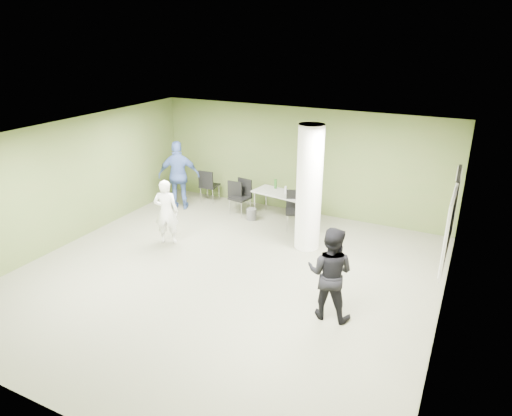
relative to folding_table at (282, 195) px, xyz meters
The scene contains 17 objects.
floor 3.33m from the folding_table, 87.00° to the right, with size 8.00×8.00×0.00m, color #585A47.
ceiling 3.90m from the folding_table, 87.00° to the right, with size 8.00×8.00×0.00m, color white.
wall_back 1.05m from the folding_table, 77.00° to the left, with size 8.00×0.02×2.80m, color #4A5F2C.
wall_left 5.08m from the folding_table, 139.58° to the right, with size 0.02×8.00×2.80m, color #4A5F2C.
wall_right_cream 5.34m from the folding_table, 38.02° to the right, with size 0.02×8.00×2.80m, color beige.
column 1.87m from the folding_table, 47.12° to the right, with size 0.56×0.56×2.80m, color silver.
whiteboard 4.66m from the folding_table, 26.73° to the right, with size 0.05×2.30×1.30m.
wall_clock 4.88m from the folding_table, 26.72° to the right, with size 0.06×0.32×0.32m.
folding_table is the anchor object (origin of this frame).
wastebasket 0.94m from the folding_table, 149.61° to the right, with size 0.26×0.26×0.30m, color #4C4C4C.
chair_back_left 2.40m from the folding_table, behind, with size 0.50×0.50×0.94m.
chair_back_right 1.31m from the folding_table, behind, with size 0.44×0.44×0.88m.
chair_table_left 1.11m from the folding_table, behind, with size 0.54×0.54×0.94m.
chair_table_right 0.66m from the folding_table, 36.14° to the right, with size 0.62×0.62×0.95m.
woman_white 3.05m from the folding_table, 126.08° to the right, with size 0.55×0.36×1.51m, color white.
man_black 4.39m from the folding_table, 56.15° to the right, with size 0.80×0.63×1.65m, color black.
man_blue 2.86m from the folding_table, 168.99° to the right, with size 1.11×0.46×1.89m, color #3A5291.
Camera 1 is at (4.13, -6.91, 4.60)m, focal length 32.00 mm.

